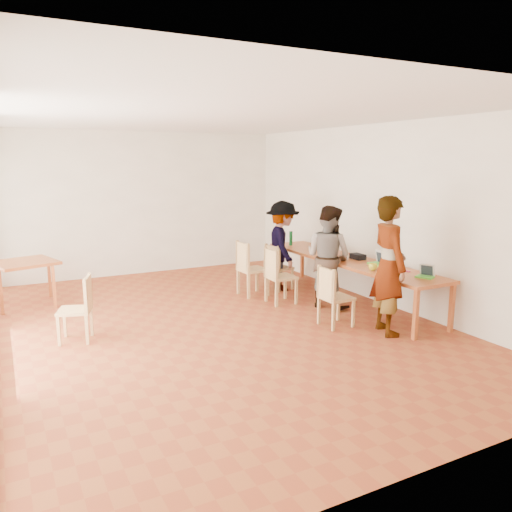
{
  "coord_description": "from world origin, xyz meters",
  "views": [
    {
      "loc": [
        -2.7,
        -6.51,
        2.38
      ],
      "look_at": [
        0.39,
        -0.53,
        1.1
      ],
      "focal_mm": 35.0,
      "sensor_mm": 36.0,
      "label": 1
    }
  ],
  "objects": [
    {
      "name": "ground",
      "position": [
        0.0,
        0.0,
        0.0
      ],
      "size": [
        8.0,
        8.0,
        0.0
      ],
      "primitive_type": "plane",
      "color": "#984924",
      "rests_on": "ground"
    },
    {
      "name": "wall_back",
      "position": [
        0.0,
        4.0,
        1.5
      ],
      "size": [
        6.0,
        0.1,
        3.0
      ],
      "primitive_type": "cube",
      "color": "white",
      "rests_on": "ground"
    },
    {
      "name": "wall_front",
      "position": [
        0.0,
        -4.0,
        1.5
      ],
      "size": [
        6.0,
        0.1,
        3.0
      ],
      "primitive_type": "cube",
      "color": "white",
      "rests_on": "ground"
    },
    {
      "name": "wall_right",
      "position": [
        3.0,
        0.0,
        1.5
      ],
      "size": [
        0.1,
        8.0,
        3.0
      ],
      "primitive_type": "cube",
      "color": "white",
      "rests_on": "ground"
    },
    {
      "name": "ceiling",
      "position": [
        0.0,
        0.0,
        3.02
      ],
      "size": [
        6.0,
        8.0,
        0.04
      ],
      "primitive_type": "cube",
      "color": "white",
      "rests_on": "wall_back"
    },
    {
      "name": "communal_table",
      "position": [
        2.5,
        0.15,
        0.7
      ],
      "size": [
        0.8,
        4.0,
        0.75
      ],
      "color": "#A85325",
      "rests_on": "ground"
    },
    {
      "name": "side_table",
      "position": [
        -2.39,
        2.46,
        0.67
      ],
      "size": [
        0.9,
        0.9,
        0.75
      ],
      "rotation": [
        0.0,
        0.0,
        0.28
      ],
      "color": "#A85325",
      "rests_on": "ground"
    },
    {
      "name": "chair_near",
      "position": [
        1.47,
        -0.81,
        0.55
      ],
      "size": [
        0.42,
        0.42,
        0.47
      ],
      "rotation": [
        0.0,
        0.0,
        0.01
      ],
      "color": "#DCB26E",
      "rests_on": "ground"
    },
    {
      "name": "chair_mid",
      "position": [
        1.36,
        0.6,
        0.58
      ],
      "size": [
        0.45,
        0.45,
        0.5
      ],
      "rotation": [
        0.0,
        0.0,
        -0.03
      ],
      "color": "#DCB26E",
      "rests_on": "ground"
    },
    {
      "name": "chair_far",
      "position": [
        1.16,
        1.27,
        0.6
      ],
      "size": [
        0.47,
        0.47,
        0.52
      ],
      "rotation": [
        0.0,
        0.0,
        0.04
      ],
      "color": "#DCB26E",
      "rests_on": "ground"
    },
    {
      "name": "chair_empty",
      "position": [
        1.81,
        1.4,
        0.53
      ],
      "size": [
        0.48,
        0.48,
        0.46
      ],
      "rotation": [
        0.0,
        0.0,
        0.22
      ],
      "color": "#DCB26E",
      "rests_on": "ground"
    },
    {
      "name": "chair_spare",
      "position": [
        -1.82,
        0.25,
        0.54
      ],
      "size": [
        0.52,
        0.52,
        0.47
      ],
      "rotation": [
        0.0,
        0.0,
        2.82
      ],
      "color": "#DCB26E",
      "rests_on": "ground"
    },
    {
      "name": "person_near",
      "position": [
        2.02,
        -1.38,
        0.96
      ],
      "size": [
        0.64,
        0.8,
        1.93
      ],
      "primitive_type": "imported",
      "rotation": [
        0.0,
        0.0,
        1.29
      ],
      "color": "gray",
      "rests_on": "ground"
    },
    {
      "name": "person_mid",
      "position": [
        2.03,
        0.05,
        0.84
      ],
      "size": [
        0.88,
        0.99,
        1.68
      ],
      "primitive_type": "imported",
      "rotation": [
        0.0,
        0.0,
        1.92
      ],
      "color": "gray",
      "rests_on": "ground"
    },
    {
      "name": "person_far",
      "position": [
        1.94,
        1.37,
        0.83
      ],
      "size": [
        0.93,
        1.22,
        1.67
      ],
      "primitive_type": "imported",
      "rotation": [
        0.0,
        0.0,
        1.25
      ],
      "color": "gray",
      "rests_on": "ground"
    },
    {
      "name": "laptop_near",
      "position": [
        2.64,
        -1.46,
        0.8
      ],
      "size": [
        0.27,
        0.29,
        0.19
      ],
      "rotation": [
        0.0,
        0.0,
        0.43
      ],
      "color": "#59D738",
      "rests_on": "communal_table"
    },
    {
      "name": "laptop_mid",
      "position": [
        2.66,
        -0.46,
        0.81
      ],
      "size": [
        0.24,
        0.27,
        0.22
      ],
      "rotation": [
        0.0,
        0.0,
        0.04
      ],
      "color": "#59D738",
      "rests_on": "communal_table"
    },
    {
      "name": "laptop_far",
      "position": [
        2.52,
        0.65,
        0.8
      ],
      "size": [
        0.26,
        0.27,
        0.19
      ],
      "rotation": [
        0.0,
        0.0,
        -0.38
      ],
      "color": "#59D738",
      "rests_on": "communal_table"
    },
    {
      "name": "yellow_mug",
      "position": [
        2.28,
        -0.75,
        0.8
      ],
      "size": [
        0.16,
        0.16,
        0.1
      ],
      "primitive_type": "imported",
      "rotation": [
        0.0,
        0.0,
        0.25
      ],
      "color": "yellow",
      "rests_on": "communal_table"
    },
    {
      "name": "green_bottle",
      "position": [
        2.37,
        1.79,
        0.89
      ],
      "size": [
        0.07,
        0.07,
        0.28
      ],
      "primitive_type": "cylinder",
      "color": "#12692B",
      "rests_on": "communal_table"
    },
    {
      "name": "clear_glass",
      "position": [
        2.45,
        0.12,
        0.8
      ],
      "size": [
        0.07,
        0.07,
        0.09
      ],
      "primitive_type": "cylinder",
      "color": "silver",
      "rests_on": "communal_table"
    },
    {
      "name": "condiment_cup",
      "position": [
        2.32,
        -1.21,
        0.78
      ],
      "size": [
        0.08,
        0.08,
        0.06
      ],
      "primitive_type": "cylinder",
      "color": "white",
      "rests_on": "communal_table"
    },
    {
      "name": "pink_phone",
      "position": [
        2.68,
        -1.05,
        0.76
      ],
      "size": [
        0.05,
        0.1,
        0.01
      ],
      "primitive_type": "cube",
      "color": "#C12D6A",
      "rests_on": "communal_table"
    },
    {
      "name": "black_pouch",
      "position": [
        2.64,
        0.05,
        0.8
      ],
      "size": [
        0.16,
        0.26,
        0.09
      ],
      "primitive_type": "cube",
      "color": "black",
      "rests_on": "communal_table"
    }
  ]
}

